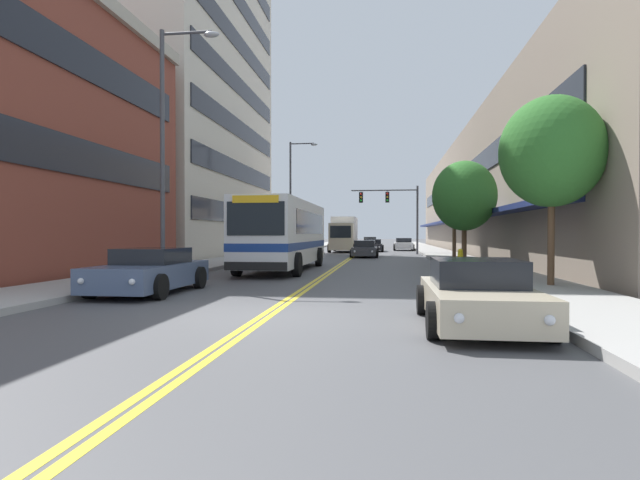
% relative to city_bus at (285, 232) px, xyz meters
% --- Properties ---
extents(ground_plane, '(240.00, 240.00, 0.00)m').
position_rel_city_bus_xyz_m(ground_plane, '(2.32, 23.78, -1.84)').
color(ground_plane, '#4C4C4F').
extents(sidewalk_left, '(3.12, 106.00, 0.17)m').
position_rel_city_bus_xyz_m(sidewalk_left, '(-4.74, 23.78, -1.75)').
color(sidewalk_left, '#9E9B96').
rests_on(sidewalk_left, ground_plane).
extents(sidewalk_right, '(3.12, 106.00, 0.17)m').
position_rel_city_bus_xyz_m(sidewalk_right, '(9.38, 23.78, -1.75)').
color(sidewalk_right, '#9E9B96').
rests_on(sidewalk_right, ground_plane).
extents(centre_line, '(0.34, 106.00, 0.01)m').
position_rel_city_bus_xyz_m(centre_line, '(2.32, 23.78, -1.83)').
color(centre_line, yellow).
rests_on(centre_line, ground_plane).
extents(office_tower_left, '(12.08, 21.69, 29.87)m').
position_rel_city_bus_xyz_m(office_tower_left, '(-12.53, 14.30, 13.10)').
color(office_tower_left, beige).
rests_on(office_tower_left, ground_plane).
extents(storefront_row_right, '(9.10, 68.00, 10.42)m').
position_rel_city_bus_xyz_m(storefront_row_right, '(15.17, 23.78, 3.37)').
color(storefront_row_right, gray).
rests_on(storefront_row_right, ground_plane).
extents(city_bus, '(2.83, 10.93, 3.26)m').
position_rel_city_bus_xyz_m(city_bus, '(0.00, 0.00, 0.00)').
color(city_bus, silver).
rests_on(city_bus, ground_plane).
extents(car_slate_blue_parked_left_near, '(2.21, 4.68, 1.32)m').
position_rel_city_bus_xyz_m(car_slate_blue_parked_left_near, '(-2.06, -9.83, -1.21)').
color(car_slate_blue_parked_left_near, '#475675').
rests_on(car_slate_blue_parked_left_near, ground_plane).
extents(car_red_parked_left_mid, '(2.03, 4.44, 1.30)m').
position_rel_city_bus_xyz_m(car_red_parked_left_mid, '(-2.13, 20.42, -1.22)').
color(car_red_parked_left_mid, maroon).
rests_on(car_red_parked_left_mid, ground_plane).
extents(car_silver_parked_left_far, '(1.97, 4.41, 1.45)m').
position_rel_city_bus_xyz_m(car_silver_parked_left_far, '(-1.95, 13.27, -1.18)').
color(car_silver_parked_left_far, '#B7B7BC').
rests_on(car_silver_parked_left_far, ground_plane).
extents(car_champagne_parked_right_foreground, '(2.09, 4.33, 1.26)m').
position_rel_city_bus_xyz_m(car_champagne_parked_right_foreground, '(6.58, -14.01, -1.25)').
color(car_champagne_parked_right_foreground, beige).
rests_on(car_champagne_parked_right_foreground, ground_plane).
extents(car_white_parked_right_mid, '(2.09, 4.37, 1.30)m').
position_rel_city_bus_xyz_m(car_white_parked_right_mid, '(6.69, 29.18, -1.22)').
color(car_white_parked_right_mid, white).
rests_on(car_white_parked_right_mid, ground_plane).
extents(car_dark_grey_moving_lead, '(2.02, 4.46, 1.25)m').
position_rel_city_bus_xyz_m(car_dark_grey_moving_lead, '(3.28, 13.67, -1.26)').
color(car_dark_grey_moving_lead, '#38383D').
rests_on(car_dark_grey_moving_lead, ground_plane).
extents(car_charcoal_moving_second, '(2.11, 4.77, 1.20)m').
position_rel_city_bus_xyz_m(car_charcoal_moving_second, '(3.58, 25.80, -1.27)').
color(car_charcoal_moving_second, '#232328').
rests_on(car_charcoal_moving_second, ground_plane).
extents(car_beige_moving_third, '(2.04, 4.70, 1.34)m').
position_rel_city_bus_xyz_m(car_beige_moving_third, '(2.84, 40.18, -1.22)').
color(car_beige_moving_third, '#BCAD89').
rests_on(car_beige_moving_third, ground_plane).
extents(box_truck, '(2.54, 7.05, 3.36)m').
position_rel_city_bus_xyz_m(box_truck, '(0.82, 24.32, -0.13)').
color(box_truck, beige).
rests_on(box_truck, ground_plane).
extents(traffic_signal_mast, '(5.76, 0.38, 5.85)m').
position_rel_city_bus_xyz_m(traffic_signal_mast, '(5.50, 19.60, 2.33)').
color(traffic_signal_mast, '#47474C').
rests_on(traffic_signal_mast, ground_plane).
extents(street_lamp_left_near, '(2.17, 0.28, 8.93)m').
position_rel_city_bus_xyz_m(street_lamp_left_near, '(-2.72, -7.01, 3.38)').
color(street_lamp_left_near, '#47474C').
rests_on(street_lamp_left_near, ground_plane).
extents(street_lamp_left_far, '(2.33, 0.28, 9.32)m').
position_rel_city_bus_xyz_m(street_lamp_left_far, '(-2.70, 16.77, 3.61)').
color(street_lamp_left_far, '#47474C').
rests_on(street_lamp_left_far, ground_plane).
extents(street_tree_right_near, '(3.10, 3.10, 5.81)m').
position_rel_city_bus_xyz_m(street_tree_right_near, '(9.90, -7.62, 2.43)').
color(street_tree_right_near, brown).
rests_on(street_tree_right_near, sidewalk_right).
extents(street_tree_right_mid, '(3.27, 3.27, 5.33)m').
position_rel_city_bus_xyz_m(street_tree_right_mid, '(8.86, 2.68, 1.86)').
color(street_tree_right_mid, brown).
rests_on(street_tree_right_mid, sidewalk_right).
extents(street_tree_right_far, '(2.48, 2.48, 5.40)m').
position_rel_city_bus_xyz_m(street_tree_right_far, '(9.50, 11.31, 2.34)').
color(street_tree_right_far, brown).
rests_on(street_tree_right_far, sidewalk_right).
extents(fire_hydrant, '(0.33, 0.25, 0.89)m').
position_rel_city_bus_xyz_m(fire_hydrant, '(8.27, -0.09, -1.22)').
color(fire_hydrant, yellow).
rests_on(fire_hydrant, sidewalk_right).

